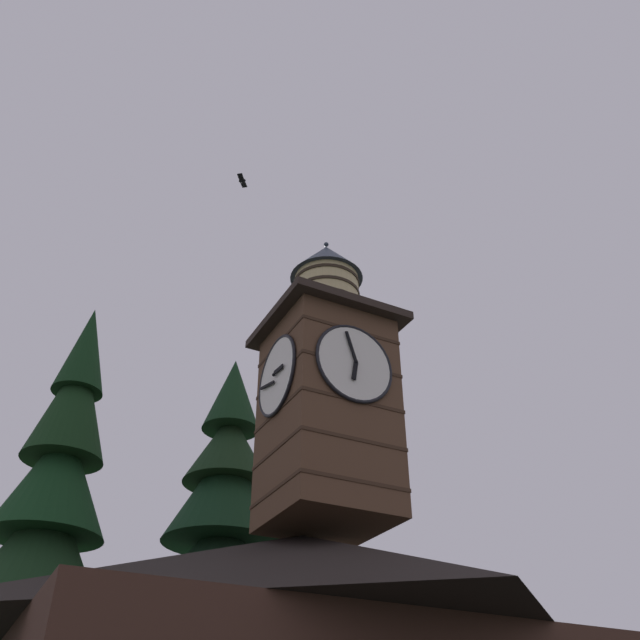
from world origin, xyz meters
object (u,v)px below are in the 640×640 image
(clock_tower, at_px, (327,386))
(moon, at_px, (259,609))
(flying_bird_high, at_px, (242,181))
(pine_tree_behind, at_px, (217,597))
(pine_tree_aside, at_px, (42,547))

(clock_tower, xyz_separation_m, moon, (-15.48, -41.69, 2.55))
(clock_tower, xyz_separation_m, flying_bird_high, (3.05, -0.13, 6.98))
(pine_tree_behind, relative_size, moon, 9.34)
(clock_tower, relative_size, pine_tree_behind, 0.64)
(moon, bearing_deg, clock_tower, 69.63)
(pine_tree_behind, distance_m, pine_tree_aside, 5.66)
(clock_tower, relative_size, flying_bird_high, 15.91)
(pine_tree_behind, bearing_deg, clock_tower, 94.95)
(clock_tower, distance_m, moon, 44.55)
(clock_tower, height_order, pine_tree_aside, clock_tower)
(pine_tree_aside, height_order, flying_bird_high, flying_bird_high)
(clock_tower, relative_size, pine_tree_aside, 0.63)
(clock_tower, height_order, moon, clock_tower)
(clock_tower, bearing_deg, pine_tree_behind, -85.05)
(clock_tower, height_order, flying_bird_high, flying_bird_high)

